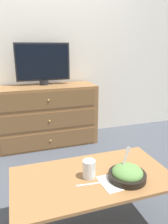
{
  "coord_description": "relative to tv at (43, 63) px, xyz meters",
  "views": [
    {
      "loc": [
        -0.34,
        -2.88,
        1.22
      ],
      "look_at": [
        0.17,
        -1.35,
        0.73
      ],
      "focal_mm": 35.0,
      "sensor_mm": 36.0,
      "label": 1
    }
  ],
  "objects": [
    {
      "name": "ground_plane",
      "position": [
        -0.04,
        0.16,
        -1.02
      ],
      "size": [
        12.0,
        12.0,
        0.0
      ],
      "primitive_type": "plane",
      "color": "#474C56"
    },
    {
      "name": "wall_back",
      "position": [
        -0.04,
        0.18,
        0.28
      ],
      "size": [
        12.0,
        0.05,
        2.6
      ],
      "color": "white",
      "rests_on": "ground_plane"
    },
    {
      "name": "dresser",
      "position": [
        -0.0,
        -0.09,
        -0.64
      ],
      "size": [
        1.23,
        0.46,
        0.75
      ],
      "color": "olive",
      "rests_on": "ground_plane"
    },
    {
      "name": "tv",
      "position": [
        0.0,
        0.0,
        0.0
      ],
      "size": [
        0.66,
        0.11,
        0.5
      ],
      "color": "#232328",
      "rests_on": "dresser"
    },
    {
      "name": "coffee_table",
      "position": [
        0.07,
        -1.56,
        -0.67
      ],
      "size": [
        1.04,
        0.56,
        0.4
      ],
      "color": "#9E6B3D",
      "rests_on": "ground_plane"
    },
    {
      "name": "takeout_bowl",
      "position": [
        0.26,
        -1.66,
        -0.58
      ],
      "size": [
        0.24,
        0.24,
        0.2
      ],
      "color": "black",
      "rests_on": "coffee_table"
    },
    {
      "name": "drink_cup",
      "position": [
        0.04,
        -1.57,
        -0.56
      ],
      "size": [
        0.08,
        0.08,
        0.12
      ],
      "color": "beige",
      "rests_on": "coffee_table"
    },
    {
      "name": "napkin",
      "position": [
        0.18,
        -1.67,
        -0.61
      ],
      "size": [
        0.19,
        0.19,
        0.0
      ],
      "color": "white",
      "rests_on": "coffee_table"
    },
    {
      "name": "knife",
      "position": [
        0.02,
        -1.64,
        -0.61
      ],
      "size": [
        0.19,
        0.03,
        0.01
      ],
      "color": "white",
      "rests_on": "coffee_table"
    }
  ]
}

